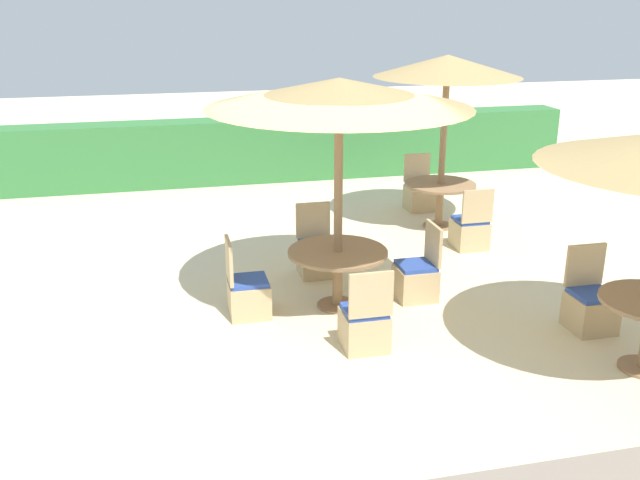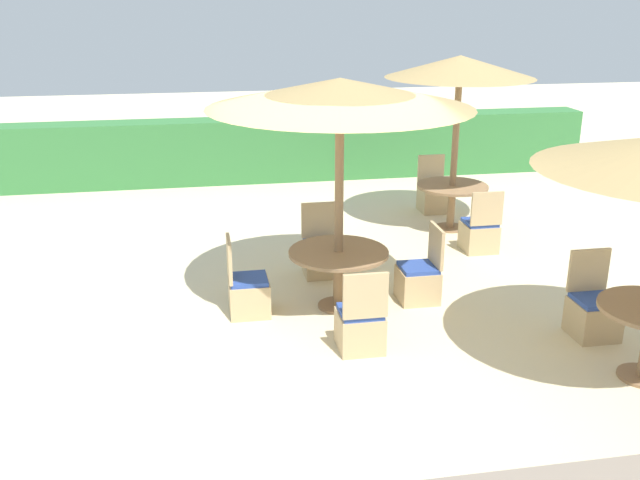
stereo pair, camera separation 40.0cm
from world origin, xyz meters
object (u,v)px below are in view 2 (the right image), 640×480
at_px(patio_chair_center_south, 360,326).
at_px(parasol_back_right, 460,68).
at_px(patio_chair_center_west, 248,293).
at_px(patio_chair_center_east, 419,280).
at_px(parasol_center, 340,94).
at_px(patio_chair_center_north, 321,255).
at_px(patio_chair_front_right_north, 593,313).
at_px(patio_chair_back_right_south, 480,233).
at_px(round_table_back_right, 452,194).
at_px(patio_chair_back_right_north, 433,196).
at_px(round_table_center, 338,262).

height_order(patio_chair_center_south, parasol_back_right, parasol_back_right).
bearing_deg(patio_chair_center_west, patio_chair_center_east, 90.49).
bearing_deg(parasol_back_right, parasol_center, -132.12).
bearing_deg(patio_chair_center_north, patio_chair_front_right_north, 138.74).
bearing_deg(patio_chair_back_right_south, patio_chair_center_south, -132.11).
distance_m(round_table_back_right, patio_chair_back_right_north, 1.02).
relative_size(parasol_center, patio_chair_front_right_north, 3.14).
xyz_separation_m(patio_chair_center_north, patio_chair_back_right_south, (2.40, 0.48, 0.00)).
bearing_deg(parasol_center, patio_chair_back_right_north, 56.28).
bearing_deg(patio_chair_center_south, parasol_center, 90.82).
bearing_deg(round_table_back_right, patio_chair_center_north, -147.14).
distance_m(patio_chair_center_north, patio_chair_center_south, 2.14).
height_order(parasol_center, patio_chair_back_right_south, parasol_center).
distance_m(parasol_center, patio_chair_back_right_south, 3.61).
xyz_separation_m(parasol_back_right, round_table_back_right, (0.00, -0.00, -1.92)).
distance_m(round_table_center, patio_chair_front_right_north, 2.85).
height_order(parasol_center, patio_chair_center_south, parasol_center).
bearing_deg(patio_chair_back_right_north, round_table_back_right, 87.70).
bearing_deg(patio_chair_center_east, patio_chair_center_west, 90.49).
relative_size(patio_chair_center_east, parasol_back_right, 0.35).
distance_m(patio_chair_front_right_north, parasol_back_right, 4.39).
distance_m(patio_chair_center_east, round_table_back_right, 2.89).
distance_m(patio_chair_center_south, round_table_back_right, 4.32).
bearing_deg(patio_chair_center_east, round_table_back_right, -27.42).
bearing_deg(parasol_back_right, patio_chair_center_east, -117.42).
relative_size(parasol_back_right, round_table_back_right, 2.42).
distance_m(patio_chair_back_right_south, patio_chair_back_right_north, 2.00).
bearing_deg(patio_chair_back_right_south, patio_chair_center_east, -132.32).
distance_m(patio_chair_center_west, patio_chair_back_right_south, 3.77).
xyz_separation_m(round_table_center, patio_chair_back_right_north, (2.36, 3.53, -0.31)).
bearing_deg(patio_chair_center_west, round_table_center, 90.01).
xyz_separation_m(parasol_center, patio_chair_center_east, (1.00, 0.02, -2.24)).
distance_m(parasol_back_right, patio_chair_back_right_south, 2.45).
height_order(patio_chair_front_right_north, parasol_back_right, parasol_back_right).
bearing_deg(patio_chair_center_south, round_table_back_right, 57.71).
height_order(round_table_back_right, patio_chair_back_right_south, patio_chair_back_right_south).
distance_m(patio_chair_center_east, patio_chair_front_right_north, 1.99).
height_order(parasol_center, round_table_center, parasol_center).
height_order(patio_chair_center_east, round_table_back_right, patio_chair_center_east).
relative_size(round_table_center, patio_chair_center_west, 1.25).
relative_size(patio_chair_center_west, patio_chair_front_right_north, 1.00).
distance_m(patio_chair_center_south, patio_chair_back_right_north, 5.17).
height_order(patio_chair_center_north, patio_chair_center_east, same).
xyz_separation_m(round_table_center, parasol_back_right, (2.32, 2.57, 1.91)).
bearing_deg(patio_chair_center_west, patio_chair_center_south, 45.10).
height_order(patio_chair_center_west, patio_chair_center_south, same).
bearing_deg(parasol_center, parasol_back_right, 47.88).
xyz_separation_m(parasol_center, patio_chair_back_right_north, (2.36, 3.53, -2.24)).
bearing_deg(patio_chair_center_north, parasol_center, 90.91).
height_order(patio_chair_center_west, patio_chair_center_east, same).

